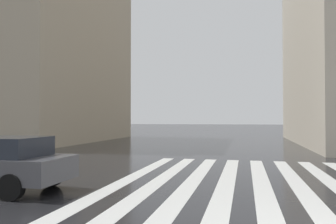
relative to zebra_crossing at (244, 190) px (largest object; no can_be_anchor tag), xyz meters
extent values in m
cube|color=silver|center=(0.00, -1.50, 0.00)|extent=(13.00, 0.50, 0.01)
cube|color=silver|center=(0.00, -0.50, 0.00)|extent=(13.00, 0.50, 0.01)
cube|color=silver|center=(0.00, 0.50, 0.00)|extent=(13.00, 0.50, 0.01)
cube|color=silver|center=(0.00, 1.50, 0.00)|extent=(13.00, 0.50, 0.01)
cube|color=silver|center=(0.00, 2.50, 0.00)|extent=(13.00, 0.50, 0.01)
cube|color=silver|center=(0.00, 3.50, 0.00)|extent=(13.00, 0.50, 0.01)
cylinder|color=black|center=(-2.33, 5.20, 0.31)|extent=(0.20, 0.62, 0.62)
cylinder|color=black|center=(-0.67, 5.20, 0.31)|extent=(0.20, 0.62, 0.62)
camera|label=1|loc=(-9.08, -0.04, 1.88)|focal=35.98mm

